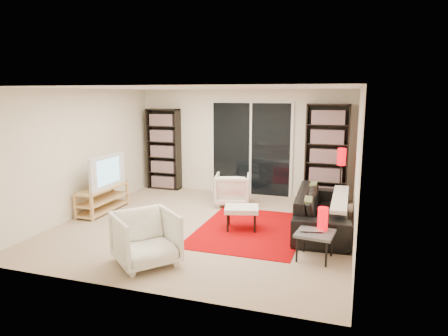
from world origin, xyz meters
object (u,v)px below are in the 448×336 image
at_px(sofa, 323,210).
at_px(side_table, 315,235).
at_px(tv_stand, 103,198).
at_px(bookshelf_left, 164,149).
at_px(ottoman, 242,210).
at_px(floor_lamp, 341,164).
at_px(armchair_back, 233,189).
at_px(bookshelf_right, 327,153).
at_px(armchair_front, 146,239).

xyz_separation_m(sofa, side_table, (-0.01, -1.37, 0.03)).
bearing_deg(tv_stand, bookshelf_left, 82.56).
bearing_deg(bookshelf_left, tv_stand, -97.44).
height_order(sofa, ottoman, sofa).
bearing_deg(floor_lamp, bookshelf_left, 171.95).
bearing_deg(bookshelf_left, side_table, -39.42).
xyz_separation_m(tv_stand, sofa, (4.23, 0.30, 0.07)).
bearing_deg(floor_lamp, armchair_back, -172.11).
bearing_deg(bookshelf_right, floor_lamp, -61.22).
distance_m(sofa, ottoman, 1.41).
relative_size(ottoman, floor_lamp, 0.53).
height_order(bookshelf_right, armchair_front, bookshelf_right).
bearing_deg(sofa, floor_lamp, -12.66).
bearing_deg(bookshelf_right, side_table, -88.52).
relative_size(bookshelf_right, floor_lamp, 1.68).
bearing_deg(bookshelf_left, sofa, -25.24).
height_order(sofa, armchair_back, same).
bearing_deg(side_table, armchair_back, 129.24).
relative_size(armchair_back, side_table, 1.29).
relative_size(tv_stand, armchair_front, 1.61).
relative_size(bookshelf_left, side_table, 3.46).
height_order(bookshelf_right, sofa, bookshelf_right).
height_order(armchair_front, floor_lamp, floor_lamp).
bearing_deg(floor_lamp, sofa, -100.17).
bearing_deg(armchair_back, armchair_front, 72.24).
relative_size(sofa, ottoman, 3.38).
relative_size(bookshelf_right, side_table, 3.73).
distance_m(bookshelf_left, tv_stand, 2.29).
bearing_deg(armchair_front, ottoman, 14.93).
bearing_deg(armchair_front, bookshelf_left, 63.82).
bearing_deg(tv_stand, sofa, 4.00).
relative_size(armchair_front, side_table, 1.43).
height_order(bookshelf_left, armchair_front, bookshelf_left).
distance_m(bookshelf_right, ottoman, 2.73).
bearing_deg(tv_stand, armchair_front, -43.87).
bearing_deg(ottoman, armchair_front, -115.81).
height_order(tv_stand, armchair_back, armchair_back).
distance_m(sofa, armchair_back, 2.16).
xyz_separation_m(bookshelf_right, side_table, (0.08, -3.23, -0.69)).
bearing_deg(sofa, armchair_back, 60.76).
relative_size(sofa, side_table, 4.02).
xyz_separation_m(bookshelf_left, ottoman, (2.61, -2.33, -0.63)).
distance_m(armchair_front, side_table, 2.35).
distance_m(armchair_back, armchair_front, 3.23).
bearing_deg(floor_lamp, side_table, -95.20).
bearing_deg(side_table, ottoman, 145.59).
bearing_deg(sofa, armchair_front, 133.22).
distance_m(bookshelf_left, side_table, 5.13).
relative_size(bookshelf_left, armchair_back, 2.68).
height_order(tv_stand, floor_lamp, floor_lamp).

